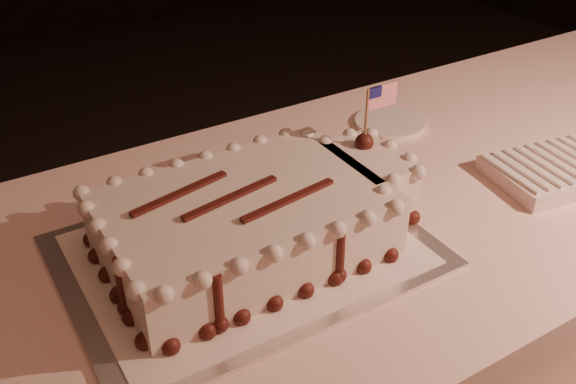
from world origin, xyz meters
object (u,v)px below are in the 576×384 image
banquet_table (377,334)px  napkin_stack (554,170)px  sheet_cake (261,217)px  side_plate (390,123)px  cake_board (245,251)px

banquet_table → napkin_stack: 0.50m
sheet_cake → napkin_stack: sheet_cake is taller
sheet_cake → side_plate: size_ratio=3.51×
cake_board → banquet_table: bearing=5.4°
side_plate → napkin_stack: bearing=-69.9°
napkin_stack → side_plate: (-0.12, 0.33, -0.01)m
banquet_table → sheet_cake: bearing=-174.4°
cake_board → napkin_stack: 0.62m
sheet_cake → napkin_stack: bearing=-10.1°
sheet_cake → napkin_stack: 0.59m
banquet_table → cake_board: (-0.32, -0.03, 0.38)m
cake_board → napkin_stack: napkin_stack is taller
banquet_table → cake_board: 0.50m
banquet_table → napkin_stack: (0.28, -0.13, 0.39)m
banquet_table → side_plate: size_ratio=15.73×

